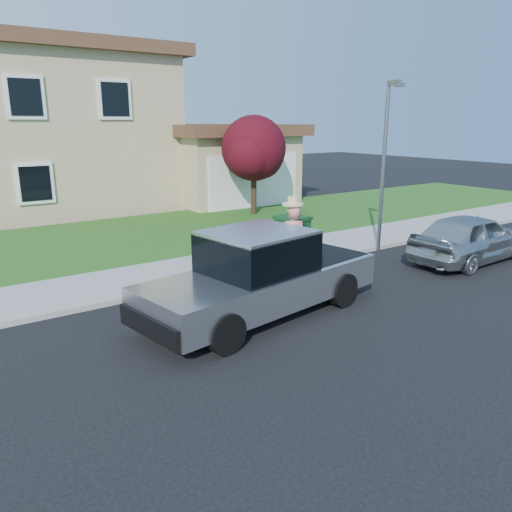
{
  "coord_description": "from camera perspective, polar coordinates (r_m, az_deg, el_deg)",
  "views": [
    {
      "loc": [
        -6.02,
        -7.11,
        3.79
      ],
      "look_at": [
        -0.55,
        0.73,
        1.2
      ],
      "focal_mm": 35.0,
      "sensor_mm": 36.0,
      "label": 1
    }
  ],
  "objects": [
    {
      "name": "ground",
      "position": [
        10.05,
        4.99,
        -7.05
      ],
      "size": [
        80.0,
        80.0,
        0.0
      ],
      "primitive_type": "plane",
      "color": "black",
      "rests_on": "ground"
    },
    {
      "name": "curb",
      "position": [
        12.78,
        0.13,
        -1.81
      ],
      "size": [
        40.0,
        0.2,
        0.12
      ],
      "primitive_type": "cube",
      "color": "gray",
      "rests_on": "ground"
    },
    {
      "name": "sidewalk",
      "position": [
        13.65,
        -2.52,
        -0.65
      ],
      "size": [
        40.0,
        2.0,
        0.15
      ],
      "primitive_type": "cube",
      "color": "gray",
      "rests_on": "ground"
    },
    {
      "name": "lawn",
      "position": [
        17.52,
        -10.45,
        2.57
      ],
      "size": [
        40.0,
        7.0,
        0.1
      ],
      "primitive_type": "cube",
      "color": "#184D16",
      "rests_on": "ground"
    },
    {
      "name": "house",
      "position": [
        24.62,
        -18.04,
        12.99
      ],
      "size": [
        14.0,
        11.3,
        6.85
      ],
      "color": "tan",
      "rests_on": "ground"
    },
    {
      "name": "pickup_truck",
      "position": [
        9.91,
        0.6,
        -2.3
      ],
      "size": [
        5.54,
        2.58,
        1.75
      ],
      "rotation": [
        0.0,
        0.0,
        0.15
      ],
      "color": "black",
      "rests_on": "ground"
    },
    {
      "name": "woman",
      "position": [
        11.97,
        4.15,
        1.57
      ],
      "size": [
        0.8,
        0.64,
        2.09
      ],
      "rotation": [
        0.0,
        0.0,
        2.84
      ],
      "color": "tan",
      "rests_on": "ground"
    },
    {
      "name": "sedan",
      "position": [
        14.96,
        23.36,
        1.94
      ],
      "size": [
        4.07,
        1.7,
        1.38
      ],
      "primitive_type": "imported",
      "rotation": [
        0.0,
        0.0,
        1.59
      ],
      "color": "#AAADB1",
      "rests_on": "ground"
    },
    {
      "name": "ornamental_tree",
      "position": [
        20.38,
        -0.18,
        11.87
      ],
      "size": [
        2.87,
        2.59,
        3.94
      ],
      "color": "black",
      "rests_on": "lawn"
    },
    {
      "name": "trash_bin",
      "position": [
        13.56,
        4.15,
        2.15
      ],
      "size": [
        0.82,
        0.91,
        1.18
      ],
      "rotation": [
        0.0,
        0.0,
        0.12
      ],
      "color": "#0F3815",
      "rests_on": "sidewalk"
    },
    {
      "name": "street_lamp",
      "position": [
        15.04,
        14.53,
        10.83
      ],
      "size": [
        0.33,
        0.64,
        4.87
      ],
      "rotation": [
        0.0,
        0.0,
        -0.26
      ],
      "color": "slate",
      "rests_on": "ground"
    }
  ]
}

